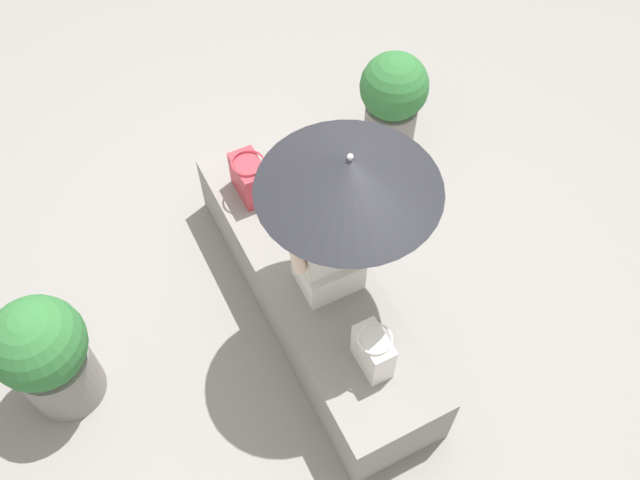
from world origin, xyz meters
The scene contains 8 objects.
ground_plane centered at (0.00, 0.00, 0.00)m, with size 14.00×14.00×0.00m, color gray.
stone_bench centered at (0.00, 0.00, 0.23)m, with size 2.21×0.61×0.47m, color gray.
person_seated centered at (0.12, 0.05, 0.86)m, with size 0.28×0.47×0.90m.
parasol centered at (0.20, 0.10, 1.46)m, with size 0.91×0.91×1.13m.
handbag_black centered at (0.68, 0.01, 0.61)m, with size 0.24×0.18×0.30m.
tote_bag_canvas centered at (-0.69, -0.08, 0.61)m, with size 0.28×0.21×0.29m.
planter_near centered at (-0.16, -1.53, 0.47)m, with size 0.52×0.52×0.86m.
planter_far centered at (-1.00, 1.14, 0.47)m, with size 0.48×0.48×0.85m.
Camera 1 is at (1.95, -0.94, 3.84)m, focal length 38.23 mm.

